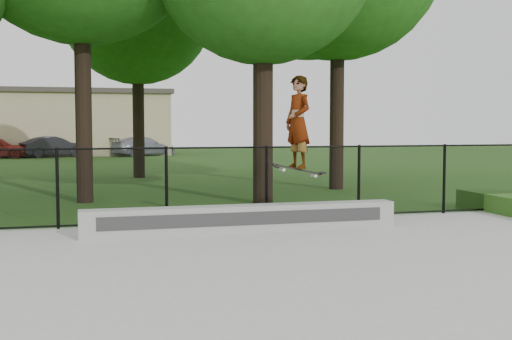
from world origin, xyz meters
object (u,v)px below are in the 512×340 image
object	(u,v)px
grind_ledge	(244,218)
car_b	(54,147)
car_c	(144,146)
skater_airborne	(298,124)

from	to	relation	value
grind_ledge	car_b	xyz separation A→B (m)	(-4.47, 30.20, 0.34)
car_b	car_c	size ratio (longest dim) A/B	0.91
grind_ledge	car_b	bearing A→B (deg)	98.43
grind_ledge	car_c	xyz separation A→B (m)	(1.04, 30.51, 0.31)
grind_ledge	car_c	distance (m)	30.53
grind_ledge	car_c	bearing A→B (deg)	88.04
car_b	car_c	distance (m)	5.53
car_c	car_b	bearing A→B (deg)	68.25
grind_ledge	skater_airborne	xyz separation A→B (m)	(0.98, -0.14, 1.69)
car_b	skater_airborne	distance (m)	30.86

